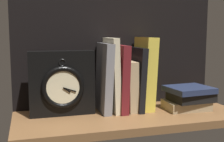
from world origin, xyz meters
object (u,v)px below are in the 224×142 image
Objects in this scene: book_maroon_dawkins at (119,78)px; book_tan_shortstories at (128,85)px; book_cream_twain at (112,75)px; book_yellow_seinlanguage at (145,73)px; framed_clock at (62,84)px; book_gray_chess at (104,78)px; book_stack_side at (189,98)px; book_black_skeptic at (136,78)px.

book_maroon_dawkins reaches higher than book_tan_shortstories.
book_yellow_seinlanguage reaches higher than book_cream_twain.
book_cream_twain is 2.93cm from book_maroon_dawkins.
framed_clock is at bearing -178.06° from book_tan_shortstories.
book_stack_side is (28.96, -6.33, -7.43)cm from book_gray_chess.
book_maroon_dawkins is 0.90× the size of book_yellow_seinlanguage.
book_tan_shortstories is 21.79cm from book_stack_side.
framed_clock reaches higher than book_stack_side.
book_cream_twain is 1.46× the size of book_tan_shortstories.
book_cream_twain is at bearing 180.00° from book_yellow_seinlanguage.
book_yellow_seinlanguage reaches higher than book_black_skeptic.
book_black_skeptic is at bearing 160.10° from book_stack_side.
book_gray_chess reaches higher than framed_clock.
book_tan_shortstories is at bearing 180.00° from book_black_skeptic.
book_tan_shortstories is (8.57, 0.00, -3.08)cm from book_gray_chess.
book_gray_chess is at bearing 3.10° from framed_clock.
book_yellow_seinlanguage is at bearing -0.00° from book_cream_twain.
book_black_skeptic is at bearing -0.00° from book_maroon_dawkins.
book_yellow_seinlanguage is at bearing 0.00° from book_tan_shortstories.
book_yellow_seinlanguage is 29.26cm from framed_clock.
book_maroon_dawkins is 1.32× the size of book_tan_shortstories.
book_yellow_seinlanguage is at bearing 0.00° from book_maroon_dawkins.
book_maroon_dawkins is 1.40× the size of book_stack_side.
book_yellow_seinlanguage is at bearing 155.96° from book_stack_side.
framed_clock is at bearing -177.39° from book_cream_twain.
book_tan_shortstories is 1.06× the size of book_stack_side.
book_cream_twain is at bearing 180.00° from book_maroon_dawkins.
framed_clock is 1.30× the size of book_stack_side.
book_black_skeptic is (6.11, -0.00, -0.46)cm from book_maroon_dawkins.
book_maroon_dawkins reaches higher than book_stack_side.
book_gray_chess reaches higher than book_maroon_dawkins.
framed_clock is at bearing 172.70° from book_stack_side.
book_tan_shortstories is at bearing 0.00° from book_maroon_dawkins.
book_stack_side is at bearing -19.90° from book_black_skeptic.
book_maroon_dawkins is at bearing 180.00° from book_black_skeptic.
book_gray_chess is 30.56cm from book_stack_side.
book_black_skeptic is at bearing -180.00° from book_yellow_seinlanguage.
book_stack_side is at bearing -7.30° from framed_clock.
book_cream_twain is 17.26cm from framed_clock.
book_gray_chess is 1.11× the size of framed_clock.
framed_clock is (-17.10, -0.78, -2.16)cm from book_cream_twain.
book_yellow_seinlanguage is (14.77, 0.00, 0.98)cm from book_gray_chess.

